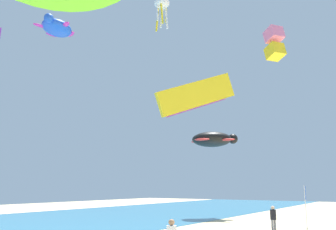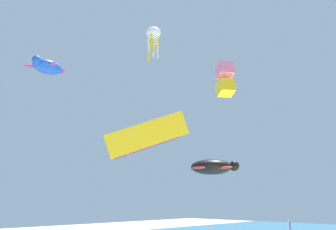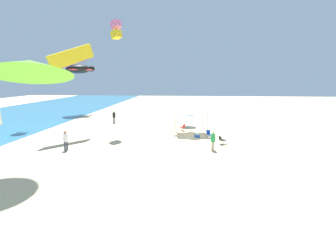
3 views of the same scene
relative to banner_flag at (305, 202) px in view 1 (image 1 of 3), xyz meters
name	(u,v)px [view 1 (image 1 of 3)]	position (x,y,z in m)	size (l,w,h in m)	color
ocean_strip	(19,225)	(-10.97, 20.01, -1.92)	(120.00, 23.05, 0.02)	teal
banner_flag	(305,202)	(0.00, 0.00, 0.00)	(0.36, 0.06, 3.21)	silver
person_kite_handler	(273,216)	(-3.72, 1.42, -0.91)	(0.45, 0.41, 1.73)	slate
kite_turtle_black	(213,139)	(4.15, 9.81, 5.97)	(5.40, 5.38, 1.77)	black
kite_box_pink	(274,43)	(-8.70, -0.81, 9.79)	(1.34, 1.39, 2.09)	pink
kite_octopus_white	(162,5)	(-2.45, 11.86, 18.95)	(1.54, 1.54, 3.42)	white
kite_turtle_blue	(57,28)	(-10.82, 17.14, 14.59)	(3.88, 3.84, 1.26)	blue
kite_parafoil_yellow	(196,95)	(-11.11, 3.41, 6.58)	(4.58, 3.23, 3.16)	yellow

